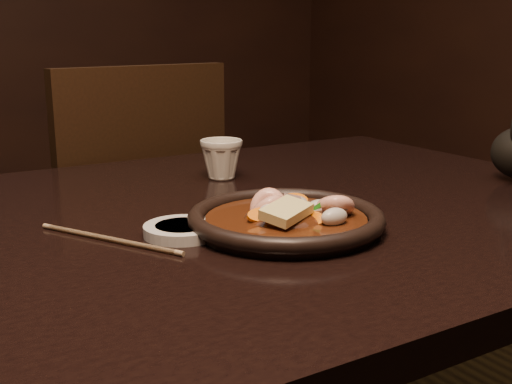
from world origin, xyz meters
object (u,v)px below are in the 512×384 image
table (133,278)px  chair (122,241)px  tea_cup (221,158)px  plate (286,220)px

table → chair: bearing=71.9°
tea_cup → table: bearing=-141.8°
table → plate: size_ratio=6.01×
table → plate: plate is taller
plate → table: bearing=144.3°
table → tea_cup: tea_cup is taller
plate → tea_cup: tea_cup is taller
table → chair: size_ratio=1.70×
tea_cup → plate: bearing=-103.3°
table → chair: chair is taller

